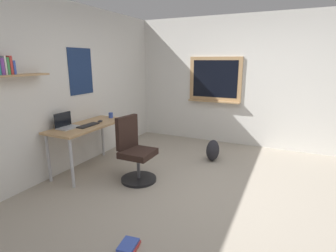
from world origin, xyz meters
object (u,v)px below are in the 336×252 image
object	(u,v)px
laptop	(66,124)
backpack	(213,150)
office_chair	(135,154)
book_stack_on_floor	(129,246)
desk	(88,130)
computer_mouse	(100,121)
coffee_mug	(111,115)
keyboard	(88,125)

from	to	relation	value
laptop	backpack	xyz separation A→B (m)	(1.52, -1.83, -0.62)
office_chair	book_stack_on_floor	xyz separation A→B (m)	(-1.29, -0.74, -0.38)
desk	computer_mouse	world-z (taller)	computer_mouse
coffee_mug	laptop	bearing A→B (deg)	169.52
laptop	coffee_mug	bearing A→B (deg)	-10.48
desk	laptop	world-z (taller)	laptop
office_chair	coffee_mug	size ratio (longest dim) A/B	10.33
desk	laptop	distance (m)	0.36
office_chair	coffee_mug	bearing A→B (deg)	55.47
desk	keyboard	xyz separation A→B (m)	(-0.07, -0.07, 0.10)
coffee_mug	computer_mouse	bearing A→B (deg)	-171.87
book_stack_on_floor	computer_mouse	bearing A→B (deg)	45.25
desk	book_stack_on_floor	world-z (taller)	desk
office_chair	desk	bearing A→B (deg)	88.65
office_chair	computer_mouse	distance (m)	0.91
coffee_mug	backpack	bearing A→B (deg)	-68.52
laptop	book_stack_on_floor	bearing A→B (deg)	-120.10
coffee_mug	book_stack_on_floor	world-z (taller)	coffee_mug
desk	laptop	bearing A→B (deg)	155.08
desk	backpack	bearing A→B (deg)	-54.17
office_chair	keyboard	bearing A→B (deg)	93.29
keyboard	coffee_mug	distance (m)	0.63
backpack	office_chair	bearing A→B (deg)	146.51
backpack	book_stack_on_floor	distance (m)	2.54
office_chair	book_stack_on_floor	distance (m)	1.54
laptop	keyboard	xyz separation A→B (m)	(0.23, -0.21, -0.04)
laptop	coffee_mug	world-z (taller)	laptop
desk	office_chair	bearing A→B (deg)	-91.35
desk	computer_mouse	distance (m)	0.25
desk	computer_mouse	bearing A→B (deg)	-18.35
laptop	book_stack_on_floor	size ratio (longest dim) A/B	1.32
computer_mouse	backpack	bearing A→B (deg)	-58.13
laptop	keyboard	distance (m)	0.32
coffee_mug	book_stack_on_floor	distance (m)	2.58
desk	keyboard	distance (m)	0.14
backpack	book_stack_on_floor	world-z (taller)	backpack
backpack	laptop	bearing A→B (deg)	129.70
keyboard	backpack	distance (m)	2.15
desk	keyboard	size ratio (longest dim) A/B	3.59
laptop	coffee_mug	size ratio (longest dim) A/B	3.37
laptop	keyboard	world-z (taller)	laptop
laptop	book_stack_on_floor	world-z (taller)	laptop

